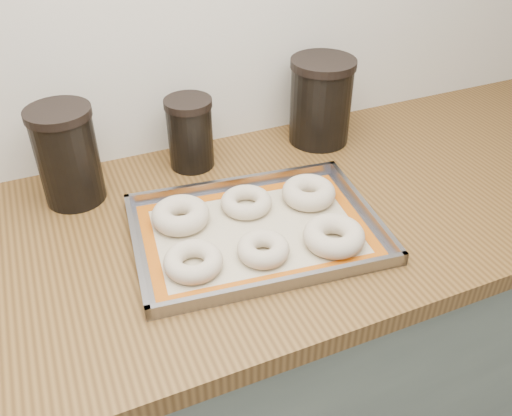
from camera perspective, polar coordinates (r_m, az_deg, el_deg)
name	(u,v)px	position (r m, az deg, el deg)	size (l,w,h in m)	color
cabinet	(275,357)	(1.43, 2.06, -15.41)	(3.00, 0.65, 0.86)	slate
countertop	(280,215)	(1.12, 2.55, -0.79)	(3.06, 0.68, 0.04)	brown
baking_tray	(256,231)	(1.03, 0.00, -2.39)	(0.49, 0.38, 0.03)	gray
baking_mat	(256,231)	(1.03, 0.00, -2.48)	(0.45, 0.34, 0.00)	#C6B793
bagel_front_left	(193,261)	(0.95, -6.62, -5.61)	(0.10, 0.10, 0.03)	beige
bagel_front_mid	(263,249)	(0.97, 0.76, -4.33)	(0.09, 0.09, 0.03)	beige
bagel_front_right	(334,236)	(1.00, 8.19, -2.92)	(0.11, 0.11, 0.04)	beige
bagel_back_left	(181,215)	(1.05, -7.94, -0.75)	(0.11, 0.11, 0.04)	beige
bagel_back_mid	(246,202)	(1.08, -1.03, 0.63)	(0.10, 0.10, 0.03)	beige
bagel_back_right	(309,193)	(1.11, 5.56, 1.63)	(0.11, 0.11, 0.04)	beige
canister_left	(67,155)	(1.14, -19.23, 5.26)	(0.13, 0.13, 0.20)	black
canister_mid	(190,133)	(1.21, -6.95, 7.85)	(0.10, 0.10, 0.16)	black
canister_right	(321,101)	(1.31, 6.83, 11.13)	(0.15, 0.15, 0.20)	black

